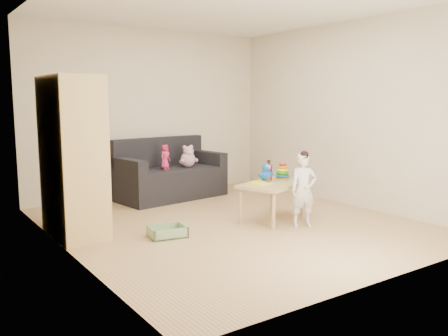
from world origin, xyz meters
TOP-DOWN VIEW (x-y plane):
  - room at (0.00, 0.00)m, footprint 4.50×4.50m
  - wardrobe at (-1.75, 0.57)m, footprint 0.49×0.98m
  - sofa at (0.10, 1.78)m, footprint 1.74×1.03m
  - play_table at (0.51, -0.16)m, footprint 1.05×0.85m
  - storage_bin at (-0.93, -0.08)m, footprint 0.44×0.36m
  - toddler at (0.60, -0.61)m, footprint 0.38×0.32m
  - pink_bear at (0.39, 1.74)m, footprint 0.31×0.29m
  - doll at (-0.02, 1.71)m, footprint 0.22×0.20m
  - ring_stacker at (0.80, -0.01)m, footprint 0.18×0.18m
  - brown_bottle at (0.61, 0.04)m, footprint 0.09×0.09m
  - blue_plush at (0.52, -0.01)m, footprint 0.23×0.20m
  - wooden_figure at (0.41, -0.19)m, footprint 0.06×0.05m
  - yellow_book at (0.33, -0.12)m, footprint 0.24×0.24m

SIDE VIEW (x-z plane):
  - storage_bin at x=-0.93m, z-range 0.00..0.12m
  - sofa at x=0.10m, z-range 0.00..0.46m
  - play_table at x=0.51m, z-range 0.00..0.48m
  - toddler at x=0.60m, z-range 0.00..0.86m
  - yellow_book at x=0.33m, z-range 0.48..0.49m
  - wooden_figure at x=0.41m, z-range 0.48..0.58m
  - ring_stacker at x=0.80m, z-range 0.45..0.66m
  - brown_bottle at x=0.61m, z-range 0.46..0.71m
  - blue_plush at x=0.52m, z-range 0.48..0.71m
  - pink_bear at x=0.39m, z-range 0.46..0.75m
  - doll at x=-0.02m, z-range 0.46..0.83m
  - wardrobe at x=-1.75m, z-range 0.00..1.76m
  - room at x=0.00m, z-range -0.95..3.55m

